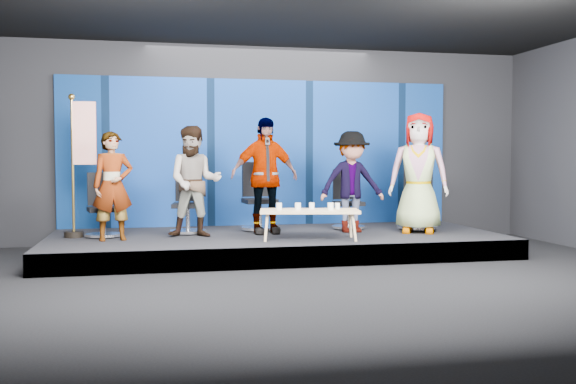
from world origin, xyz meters
The scene contains 21 objects.
ground centered at (0.00, 0.00, 0.00)m, with size 10.00×10.00×0.00m, color black.
room_walls centered at (0.00, 0.00, 2.43)m, with size 10.02×8.02×3.51m.
riser centered at (0.00, 2.50, 0.15)m, with size 7.00×3.00×0.30m, color black.
backdrop centered at (0.00, 3.95, 1.60)m, with size 7.00×0.08×2.60m, color #06214C.
chair_a centered at (-2.65, 2.67, 0.62)m, with size 0.65×0.65×0.98m.
panelist_a centered at (-2.47, 2.20, 1.09)m, with size 0.58×0.38×1.59m, color black.
chair_b centered at (-1.36, 2.87, 0.64)m, with size 0.67×0.67×1.04m.
panelist_b centered at (-1.28, 2.37, 1.15)m, with size 0.82×0.64×1.69m, color black.
chair_c centered at (-0.18, 3.08, 0.67)m, with size 0.69×0.69×1.14m.
panelist_c centered at (-0.17, 2.57, 1.22)m, with size 1.08×0.45×1.84m, color black.
chair_d centered at (1.33, 2.98, 0.63)m, with size 0.57×0.57×1.01m.
panelist_d centered at (1.25, 2.49, 1.12)m, with size 1.06×0.61×1.63m, color black.
chair_e centered at (2.47, 2.67, 0.69)m, with size 0.89×0.89×1.19m.
panelist_e centered at (2.28, 2.20, 1.26)m, with size 0.94×0.61×1.93m, color black.
coffee_table centered at (0.35, 1.70, 0.71)m, with size 1.53×0.87×0.44m.
mug_a centered at (-0.09, 1.79, 0.79)m, with size 0.08×0.08×0.10m, color silver.
mug_b centered at (0.17, 1.70, 0.80)m, with size 0.09×0.09×0.10m, color silver.
mug_c centered at (0.41, 1.80, 0.79)m, with size 0.08×0.08×0.10m, color silver.
mug_d centered at (0.64, 1.60, 0.80)m, with size 0.09×0.09×0.10m, color silver.
mug_e centered at (0.78, 1.71, 0.79)m, with size 0.08×0.08×0.09m, color silver.
flag_stand centered at (-2.98, 2.69, 1.45)m, with size 0.50×0.29×2.17m.
Camera 1 is at (-1.92, -7.43, 1.49)m, focal length 40.00 mm.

